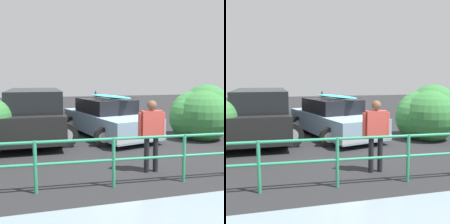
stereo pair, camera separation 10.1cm
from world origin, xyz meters
The scene contains 6 objects.
ground_plane centered at (0.00, 0.00, -0.01)m, with size 44.00×44.00×0.02m, color #28282B.
sedan_car centered at (0.74, -0.29, 0.64)m, with size 3.02×4.78×1.63m.
suv_car centered at (3.33, -0.20, 0.90)m, with size 2.61×4.53×1.74m.
person_bystander centered at (0.76, 3.91, 0.98)m, with size 0.64×0.22×1.64m.
railing_fence centered at (-0.39, 4.70, 0.66)m, with size 10.39×0.62×1.00m.
bush_near_left centered at (-2.35, 0.91, 0.84)m, with size 2.29×2.24×1.99m.
Camera 1 is at (3.21, 9.69, 2.15)m, focal length 45.00 mm.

